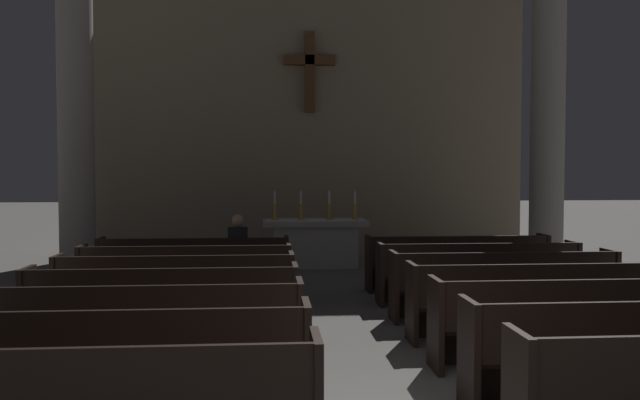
{
  "coord_description": "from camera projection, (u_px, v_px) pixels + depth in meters",
  "views": [
    {
      "loc": [
        -1.02,
        -4.41,
        2.04
      ],
      "look_at": [
        0.0,
        8.32,
        1.48
      ],
      "focal_mm": 37.51,
      "sensor_mm": 36.0,
      "label": 1
    }
  ],
  "objects": [
    {
      "name": "lone_worshipper",
      "position": [
        238.0,
        252.0,
        11.09
      ],
      "size": [
        0.32,
        0.43,
        1.32
      ],
      "color": "#26262B",
      "rests_on": "ground"
    },
    {
      "name": "pew_right_row_3",
      "position": [
        580.0,
        322.0,
        6.91
      ],
      "size": [
        3.1,
        0.5,
        0.95
      ],
      "color": "black",
      "rests_on": "ground"
    },
    {
      "name": "column_right_second",
      "position": [
        548.0,
        112.0,
        13.49
      ],
      "size": [
        1.02,
        1.02,
        6.64
      ],
      "color": "#ADA89E",
      "rests_on": "ground"
    },
    {
      "name": "altar",
      "position": [
        315.0,
        242.0,
        14.14
      ],
      "size": [
        2.2,
        0.9,
        1.01
      ],
      "color": "#BCB7AD",
      "rests_on": "ground"
    },
    {
      "name": "pew_left_row_3",
      "position": [
        145.0,
        330.0,
        6.55
      ],
      "size": [
        3.1,
        0.5,
        0.95
      ],
      "color": "black",
      "rests_on": "ground"
    },
    {
      "name": "pew_left_row_6",
      "position": [
        186.0,
        276.0,
        9.89
      ],
      "size": [
        3.1,
        0.5,
        0.95
      ],
      "color": "black",
      "rests_on": "ground"
    },
    {
      "name": "pew_right_row_5",
      "position": [
        504.0,
        285.0,
        9.13
      ],
      "size": [
        3.1,
        0.5,
        0.95
      ],
      "color": "black",
      "rests_on": "ground"
    },
    {
      "name": "pew_left_row_4",
      "position": [
        163.0,
        307.0,
        7.67
      ],
      "size": [
        3.1,
        0.5,
        0.95
      ],
      "color": "black",
      "rests_on": "ground"
    },
    {
      "name": "pew_right_row_7",
      "position": [
        457.0,
        263.0,
        11.36
      ],
      "size": [
        3.1,
        0.5,
        0.95
      ],
      "color": "black",
      "rests_on": "ground"
    },
    {
      "name": "pew_left_row_5",
      "position": [
        176.0,
        290.0,
        8.78
      ],
      "size": [
        3.1,
        0.5,
        0.95
      ],
      "color": "black",
      "rests_on": "ground"
    },
    {
      "name": "column_left_second",
      "position": [
        76.0,
        108.0,
        12.75
      ],
      "size": [
        1.02,
        1.02,
        6.64
      ],
      "color": "#ADA89E",
      "rests_on": "ground"
    },
    {
      "name": "pew_right_row_6",
      "position": [
        478.0,
        273.0,
        10.25
      ],
      "size": [
        3.1,
        0.5,
        0.95
      ],
      "color": "black",
      "rests_on": "ground"
    },
    {
      "name": "pew_right_row_2",
      "position": [
        640.0,
        351.0,
        5.79
      ],
      "size": [
        3.1,
        0.5,
        0.95
      ],
      "color": "black",
      "rests_on": "ground"
    },
    {
      "name": "candlestick_inner_right",
      "position": [
        329.0,
        211.0,
        14.14
      ],
      "size": [
        0.16,
        0.16,
        0.6
      ],
      "color": "#B79338",
      "rests_on": "altar"
    },
    {
      "name": "candlestick_inner_left",
      "position": [
        301.0,
        211.0,
        14.09
      ],
      "size": [
        0.16,
        0.16,
        0.6
      ],
      "color": "#B79338",
      "rests_on": "altar"
    },
    {
      "name": "pew_left_row_7",
      "position": [
        194.0,
        266.0,
        11.01
      ],
      "size": [
        3.1,
        0.5,
        0.95
      ],
      "color": "black",
      "rests_on": "ground"
    },
    {
      "name": "candlestick_outer_right",
      "position": [
        355.0,
        210.0,
        14.18
      ],
      "size": [
        0.16,
        0.16,
        0.6
      ],
      "color": "#B79338",
      "rests_on": "altar"
    },
    {
      "name": "candlestick_outer_left",
      "position": [
        275.0,
        211.0,
        14.04
      ],
      "size": [
        0.16,
        0.16,
        0.6
      ],
      "color": "#B79338",
      "rests_on": "altar"
    },
    {
      "name": "pew_right_row_4",
      "position": [
        537.0,
        301.0,
        8.02
      ],
      "size": [
        3.1,
        0.5,
        0.95
      ],
      "color": "black",
      "rests_on": "ground"
    },
    {
      "name": "apse_with_cross",
      "position": [
        309.0,
        90.0,
        15.99
      ],
      "size": [
        10.39,
        0.48,
        7.93
      ],
      "color": "gray",
      "rests_on": "ground"
    },
    {
      "name": "pew_left_row_2",
      "position": [
        121.0,
        363.0,
        5.44
      ],
      "size": [
        3.1,
        0.5,
        0.95
      ],
      "color": "black",
      "rests_on": "ground"
    }
  ]
}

